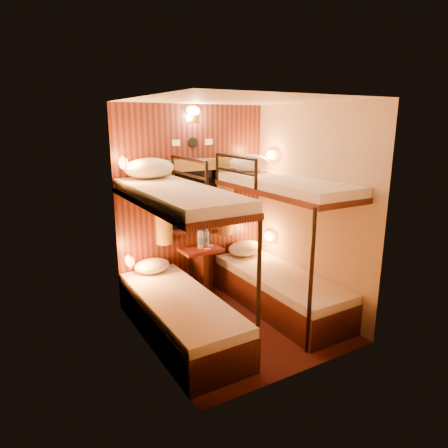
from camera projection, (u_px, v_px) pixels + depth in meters
floor at (236, 323)px, 4.47m from camera, size 2.10×2.10×0.00m
ceiling at (238, 100)px, 3.87m from camera, size 2.10×2.10×0.00m
wall_back at (193, 203)px, 5.04m from camera, size 2.40×0.00×2.40m
wall_front at (305, 246)px, 3.29m from camera, size 2.40×0.00×2.40m
wall_left at (145, 233)px, 3.68m from camera, size 0.00×2.40×2.40m
wall_right at (309, 209)px, 4.66m from camera, size 0.00×2.40×2.40m
back_panel at (193, 203)px, 5.03m from camera, size 2.00×0.03×2.40m
bunk_left at (179, 287)px, 4.07m from camera, size 0.72×1.90×1.82m
bunk_right at (280, 265)px, 4.71m from camera, size 0.72×1.90×1.82m
window at (194, 205)px, 5.01m from camera, size 1.00×0.12×0.79m
curtains at (195, 199)px, 4.96m from camera, size 1.10×0.22×1.00m
back_fixtures at (193, 117)px, 4.74m from camera, size 0.54×0.09×0.48m
reading_lamps at (206, 204)px, 4.74m from camera, size 2.00×0.20×1.25m
table at (201, 266)px, 5.07m from camera, size 0.50×0.34×0.66m
bottle_left at (200, 240)px, 4.98m from camera, size 0.08×0.08×0.27m
bottle_right at (207, 239)px, 5.09m from camera, size 0.06×0.06×0.22m
sachet_a at (207, 249)px, 4.98m from camera, size 0.09×0.08×0.01m
sachet_b at (210, 246)px, 5.11m from camera, size 0.09×0.07×0.01m
pillow_lower_left at (152, 266)px, 4.72m from camera, size 0.43×0.30×0.17m
pillow_lower_right at (245, 248)px, 5.32m from camera, size 0.49×0.35×0.19m
pillow_upper_left at (149, 168)px, 4.38m from camera, size 0.57×0.40×0.22m
pillow_upper_right at (249, 163)px, 4.99m from camera, size 0.54×0.39×0.21m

